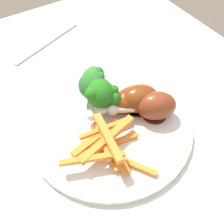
% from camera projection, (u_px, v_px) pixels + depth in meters
% --- Properties ---
extents(dining_table, '(1.01, 0.73, 0.74)m').
position_uv_depth(dining_table, '(131.00, 186.00, 0.50)').
color(dining_table, silver).
rests_on(dining_table, ground_plane).
extents(dinner_plate, '(0.29, 0.29, 0.01)m').
position_uv_depth(dinner_plate, '(112.00, 121.00, 0.44)').
color(dinner_plate, white).
rests_on(dinner_plate, dining_table).
extents(broccoli_floret_front, '(0.05, 0.04, 0.06)m').
position_uv_depth(broccoli_floret_front, '(94.00, 80.00, 0.45)').
color(broccoli_floret_front, '#74B951').
rests_on(broccoli_floret_front, dinner_plate).
extents(broccoli_floret_middle, '(0.05, 0.06, 0.07)m').
position_uv_depth(broccoli_floret_middle, '(103.00, 94.00, 0.42)').
color(broccoli_floret_middle, '#7BB147').
rests_on(broccoli_floret_middle, dinner_plate).
extents(broccoli_floret_back, '(0.06, 0.05, 0.06)m').
position_uv_depth(broccoli_floret_back, '(94.00, 85.00, 0.44)').
color(broccoli_floret_back, '#74BB5F').
rests_on(broccoli_floret_back, dinner_plate).
extents(carrot_fries_pile, '(0.13, 0.14, 0.04)m').
position_uv_depth(carrot_fries_pile, '(107.00, 143.00, 0.39)').
color(carrot_fries_pile, orange).
rests_on(carrot_fries_pile, dinner_plate).
extents(chicken_drumstick_near, '(0.08, 0.12, 0.05)m').
position_uv_depth(chicken_drumstick_near, '(153.00, 106.00, 0.43)').
color(chicken_drumstick_near, '#5C2111').
rests_on(chicken_drumstick_near, dinner_plate).
extents(chicken_drumstick_far, '(0.07, 0.12, 0.05)m').
position_uv_depth(chicken_drumstick_far, '(136.00, 100.00, 0.44)').
color(chicken_drumstick_far, '#561F0A').
rests_on(chicken_drumstick_far, dinner_plate).
extents(chicken_drumstick_extra, '(0.06, 0.13, 0.04)m').
position_uv_depth(chicken_drumstick_extra, '(132.00, 100.00, 0.44)').
color(chicken_drumstick_extra, '#562109').
rests_on(chicken_drumstick_extra, dinner_plate).
extents(fork, '(0.08, 0.18, 0.00)m').
position_uv_depth(fork, '(48.00, 42.00, 0.59)').
color(fork, silver).
rests_on(fork, dining_table).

